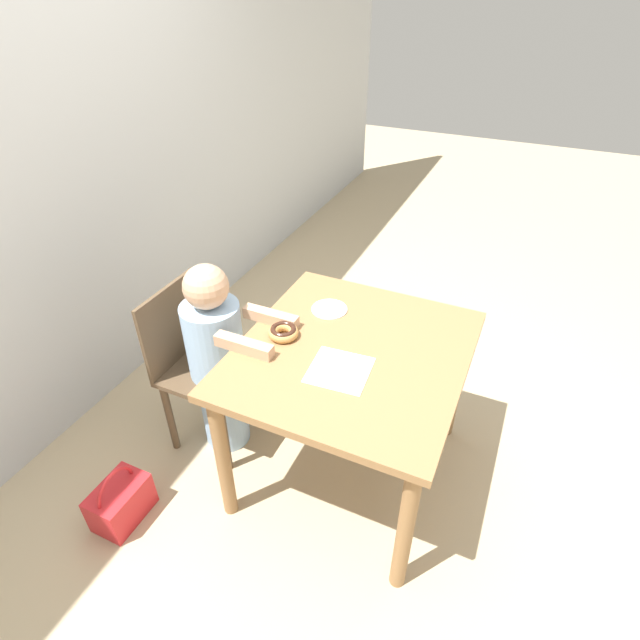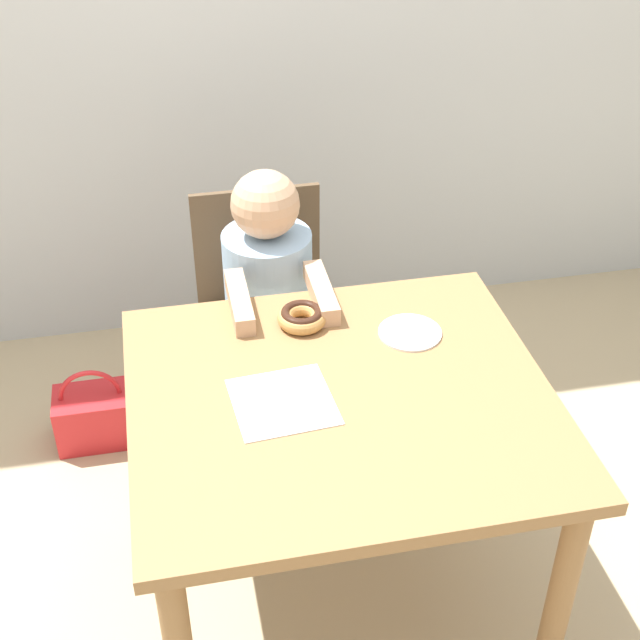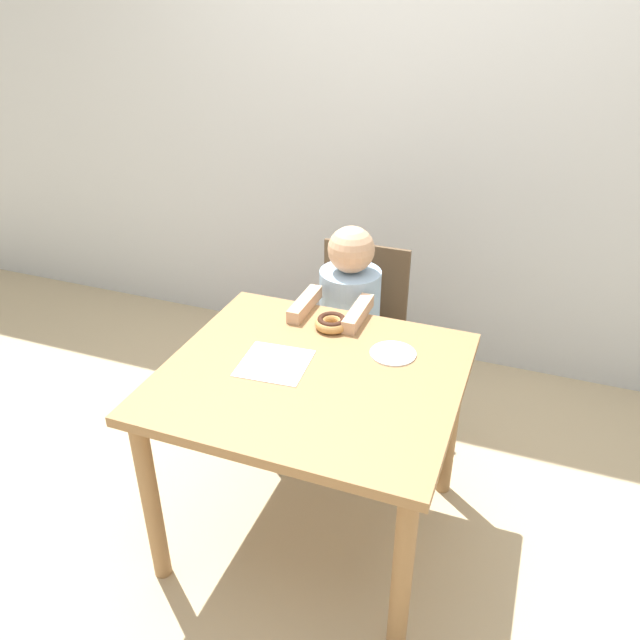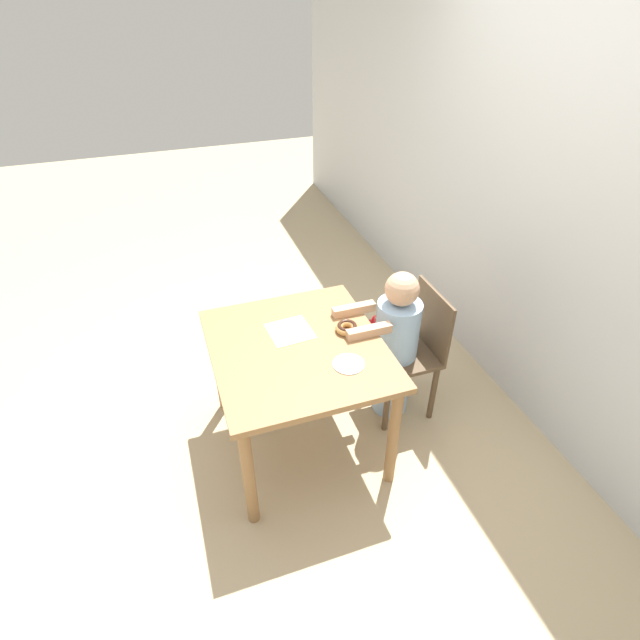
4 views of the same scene
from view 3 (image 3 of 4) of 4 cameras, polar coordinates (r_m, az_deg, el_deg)
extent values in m
plane|color=tan|center=(2.52, -0.62, -18.38)|extent=(12.00, 12.00, 0.00)
cube|color=silver|center=(3.14, 9.30, 17.67)|extent=(8.00, 0.05, 2.50)
cube|color=olive|center=(2.06, -0.73, -5.14)|extent=(0.96, 0.88, 0.03)
cylinder|color=olive|center=(2.20, -15.20, -15.74)|extent=(0.06, 0.06, 0.68)
cylinder|color=olive|center=(1.95, 7.47, -22.47)|extent=(0.06, 0.06, 0.68)
cylinder|color=olive|center=(2.69, -6.13, -5.32)|extent=(0.06, 0.06, 0.68)
cylinder|color=olive|center=(2.49, 11.84, -9.17)|extent=(0.06, 0.06, 0.68)
cube|color=brown|center=(2.75, 2.94, -2.14)|extent=(0.39, 0.38, 0.03)
cube|color=brown|center=(2.80, 4.19, 3.23)|extent=(0.39, 0.02, 0.39)
cylinder|color=brown|center=(2.80, -1.35, -6.93)|extent=(0.04, 0.04, 0.42)
cylinder|color=brown|center=(2.72, 5.07, -8.34)|extent=(0.04, 0.04, 0.42)
cylinder|color=brown|center=(3.04, 0.84, -3.71)|extent=(0.04, 0.04, 0.42)
cylinder|color=brown|center=(2.96, 6.76, -4.89)|extent=(0.04, 0.04, 0.42)
cylinder|color=#99BCE0|center=(2.83, 2.53, -6.20)|extent=(0.22, 0.22, 0.44)
cylinder|color=#99BCE0|center=(2.62, 2.72, 0.92)|extent=(0.25, 0.25, 0.36)
sphere|color=tan|center=(2.50, 2.87, 6.45)|extent=(0.19, 0.19, 0.19)
cube|color=tan|center=(2.40, -1.39, 1.48)|extent=(0.05, 0.25, 0.05)
cube|color=tan|center=(2.34, 3.50, 0.60)|extent=(0.05, 0.25, 0.05)
torus|color=tan|center=(2.28, 1.07, -0.31)|extent=(0.12, 0.12, 0.04)
torus|color=#381E14|center=(2.27, 1.08, 0.01)|extent=(0.11, 0.11, 0.02)
cube|color=white|center=(2.09, -4.17, -3.94)|extent=(0.24, 0.24, 0.00)
cube|color=red|center=(3.21, -6.24, -4.38)|extent=(0.25, 0.17, 0.18)
torus|color=red|center=(3.16, -6.33, -3.00)|extent=(0.20, 0.02, 0.20)
cylinder|color=white|center=(2.15, 6.69, -3.05)|extent=(0.16, 0.16, 0.01)
camera|label=1|loc=(2.33, -47.12, 23.33)|focal=28.00mm
camera|label=2|loc=(1.00, -73.06, 19.38)|focal=50.00mm
camera|label=4|loc=(1.73, 82.58, 22.25)|focal=28.00mm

